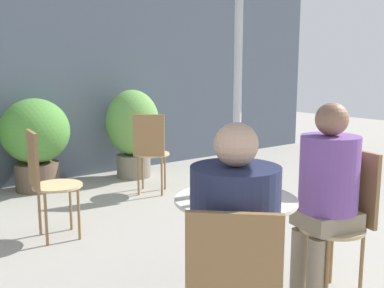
{
  "coord_description": "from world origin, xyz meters",
  "views": [
    {
      "loc": [
        -1.8,
        -1.86,
        1.44
      ],
      "look_at": [
        -0.15,
        0.3,
        0.98
      ],
      "focal_mm": 42.0,
      "sensor_mm": 36.0,
      "label": 1
    }
  ],
  "objects_px": {
    "cafe_table_near": "(235,230)",
    "bistro_chair_1": "(344,210)",
    "beer_glass_1": "(203,181)",
    "bistro_chair_2": "(150,147)",
    "seated_person_0": "(235,242)",
    "beer_glass_0": "(271,184)",
    "potted_plant_2": "(133,128)",
    "potted_plant_1": "(35,138)",
    "bistro_chair_3": "(45,175)",
    "seated_person_1": "(326,186)"
  },
  "relations": [
    {
      "from": "bistro_chair_1",
      "to": "seated_person_0",
      "type": "relative_size",
      "value": 0.76
    },
    {
      "from": "bistro_chair_2",
      "to": "potted_plant_1",
      "type": "distance_m",
      "value": 1.39
    },
    {
      "from": "bistro_chair_1",
      "to": "beer_glass_1",
      "type": "bearing_deg",
      "value": -97.66
    },
    {
      "from": "bistro_chair_3",
      "to": "potted_plant_1",
      "type": "height_order",
      "value": "potted_plant_1"
    },
    {
      "from": "cafe_table_near",
      "to": "beer_glass_1",
      "type": "relative_size",
      "value": 4.31
    },
    {
      "from": "beer_glass_1",
      "to": "potted_plant_2",
      "type": "relative_size",
      "value": 0.15
    },
    {
      "from": "cafe_table_near",
      "to": "bistro_chair_1",
      "type": "bearing_deg",
      "value": -13.34
    },
    {
      "from": "seated_person_0",
      "to": "potted_plant_2",
      "type": "xyz_separation_m",
      "value": [
        1.73,
        3.86,
        -0.07
      ]
    },
    {
      "from": "cafe_table_near",
      "to": "potted_plant_2",
      "type": "relative_size",
      "value": 0.63
    },
    {
      "from": "bistro_chair_1",
      "to": "seated_person_1",
      "type": "xyz_separation_m",
      "value": [
        -0.15,
        0.04,
        0.17
      ]
    },
    {
      "from": "bistro_chair_1",
      "to": "beer_glass_1",
      "type": "xyz_separation_m",
      "value": [
        -0.88,
        0.34,
        0.26
      ]
    },
    {
      "from": "bistro_chair_3",
      "to": "seated_person_1",
      "type": "xyz_separation_m",
      "value": [
        1.03,
        -2.03,
        0.17
      ]
    },
    {
      "from": "beer_glass_0",
      "to": "potted_plant_2",
      "type": "height_order",
      "value": "potted_plant_2"
    },
    {
      "from": "seated_person_0",
      "to": "beer_glass_0",
      "type": "relative_size",
      "value": 6.35
    },
    {
      "from": "bistro_chair_1",
      "to": "beer_glass_0",
      "type": "distance_m",
      "value": 0.72
    },
    {
      "from": "cafe_table_near",
      "to": "beer_glass_1",
      "type": "distance_m",
      "value": 0.33
    },
    {
      "from": "cafe_table_near",
      "to": "beer_glass_0",
      "type": "xyz_separation_m",
      "value": [
        0.1,
        -0.16,
        0.29
      ]
    },
    {
      "from": "bistro_chair_1",
      "to": "seated_person_0",
      "type": "bearing_deg",
      "value": -63.59
    },
    {
      "from": "potted_plant_1",
      "to": "potted_plant_2",
      "type": "relative_size",
      "value": 0.94
    },
    {
      "from": "bistro_chair_1",
      "to": "beer_glass_0",
      "type": "bearing_deg",
      "value": -78.6
    },
    {
      "from": "beer_glass_1",
      "to": "bistro_chair_2",
      "type": "bearing_deg",
      "value": 64.48
    },
    {
      "from": "bistro_chair_1",
      "to": "potted_plant_1",
      "type": "distance_m",
      "value": 3.78
    },
    {
      "from": "seated_person_0",
      "to": "beer_glass_0",
      "type": "distance_m",
      "value": 0.62
    },
    {
      "from": "beer_glass_0",
      "to": "beer_glass_1",
      "type": "relative_size",
      "value": 1.14
    },
    {
      "from": "seated_person_1",
      "to": "potted_plant_2",
      "type": "distance_m",
      "value": 3.61
    },
    {
      "from": "bistro_chair_1",
      "to": "cafe_table_near",
      "type": "bearing_deg",
      "value": -90.0
    },
    {
      "from": "beer_glass_0",
      "to": "seated_person_1",
      "type": "bearing_deg",
      "value": 1.46
    },
    {
      "from": "beer_glass_1",
      "to": "bistro_chair_1",
      "type": "bearing_deg",
      "value": -20.99
    },
    {
      "from": "bistro_chair_2",
      "to": "bistro_chair_1",
      "type": "bearing_deg",
      "value": 126.05
    },
    {
      "from": "bistro_chair_3",
      "to": "potted_plant_2",
      "type": "xyz_separation_m",
      "value": [
        1.71,
        1.51,
        0.1
      ]
    },
    {
      "from": "cafe_table_near",
      "to": "potted_plant_1",
      "type": "relative_size",
      "value": 0.67
    },
    {
      "from": "beer_glass_0",
      "to": "cafe_table_near",
      "type": "bearing_deg",
      "value": 123.09
    },
    {
      "from": "bistro_chair_1",
      "to": "seated_person_1",
      "type": "height_order",
      "value": "seated_person_1"
    },
    {
      "from": "cafe_table_near",
      "to": "bistro_chair_3",
      "type": "xyz_separation_m",
      "value": [
        -0.41,
        1.88,
        0.02
      ]
    },
    {
      "from": "bistro_chair_1",
      "to": "potted_plant_2",
      "type": "relative_size",
      "value": 0.81
    },
    {
      "from": "seated_person_0",
      "to": "seated_person_1",
      "type": "distance_m",
      "value": 1.1
    },
    {
      "from": "potted_plant_1",
      "to": "potted_plant_2",
      "type": "xyz_separation_m",
      "value": [
        1.24,
        -0.13,
        0.03
      ]
    },
    {
      "from": "beer_glass_1",
      "to": "bistro_chair_3",
      "type": "bearing_deg",
      "value": 99.97
    },
    {
      "from": "bistro_chair_3",
      "to": "beer_glass_0",
      "type": "distance_m",
      "value": 2.12
    },
    {
      "from": "potted_plant_1",
      "to": "bistro_chair_1",
      "type": "bearing_deg",
      "value": -79.19
    },
    {
      "from": "bistro_chair_2",
      "to": "potted_plant_2",
      "type": "relative_size",
      "value": 0.81
    },
    {
      "from": "seated_person_0",
      "to": "potted_plant_2",
      "type": "relative_size",
      "value": 1.06
    },
    {
      "from": "cafe_table_near",
      "to": "potted_plant_2",
      "type": "height_order",
      "value": "potted_plant_2"
    },
    {
      "from": "beer_glass_1",
      "to": "potted_plant_1",
      "type": "bearing_deg",
      "value": 87.15
    },
    {
      "from": "bistro_chair_2",
      "to": "bistro_chair_3",
      "type": "distance_m",
      "value": 1.57
    },
    {
      "from": "beer_glass_0",
      "to": "potted_plant_2",
      "type": "relative_size",
      "value": 0.17
    },
    {
      "from": "cafe_table_near",
      "to": "seated_person_1",
      "type": "height_order",
      "value": "seated_person_1"
    },
    {
      "from": "bistro_chair_3",
      "to": "beer_glass_0",
      "type": "height_order",
      "value": "bistro_chair_3"
    },
    {
      "from": "seated_person_0",
      "to": "potted_plant_2",
      "type": "bearing_deg",
      "value": -70.89
    },
    {
      "from": "seated_person_0",
      "to": "seated_person_1",
      "type": "bearing_deg",
      "value": -120.02
    }
  ]
}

